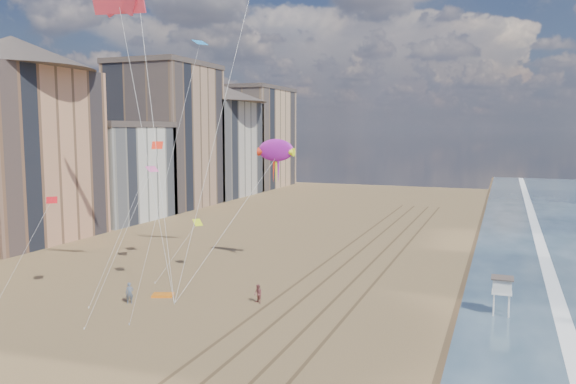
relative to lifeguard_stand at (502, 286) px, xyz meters
The scene contains 10 objects.
wet_sand 16.06m from the lifeguard_stand, 87.80° to the left, with size 260.00×260.00×0.00m, color #42301E.
foam 16.76m from the lifeguard_stand, 73.13° to the left, with size 260.00×260.00×0.00m, color white.
tracks 17.07m from the lifeguard_stand, 159.72° to the left, with size 7.68×120.00×0.01m.
buildings 77.15m from the lifeguard_stand, 147.13° to the left, with size 34.72×131.35×29.00m.
lifeguard_stand is the anchor object (origin of this frame).
grounded_kite 30.53m from the lifeguard_stand, 168.86° to the right, with size 1.93×1.23×0.22m, color orange.
show_kite 27.75m from the lifeguard_stand, 160.86° to the left, with size 4.35×8.24×20.14m.
kite_flyer_a 32.66m from the lifeguard_stand, 164.30° to the right, with size 0.70×0.46×1.91m, color slate.
kite_flyer_b 21.14m from the lifeguard_stand, 167.52° to the right, with size 0.84×0.65×1.73m, color #8D4948.
small_kites 34.62m from the lifeguard_stand, behind, with size 13.19×15.11×19.16m.
Camera 1 is at (18.18, -25.51, 15.71)m, focal length 35.00 mm.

